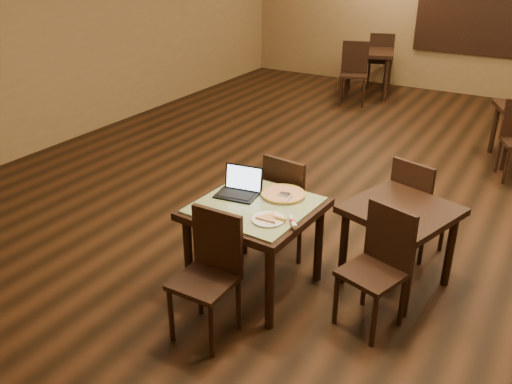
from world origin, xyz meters
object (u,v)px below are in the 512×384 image
Objects in this scene: pizza_pan at (283,196)px; other_table_c_chair_far at (415,202)px; laptop at (240,187)px; other_table_b_chair_far at (381,57)px; chair_main_far at (290,200)px; tiled_table at (255,216)px; other_table_c at (400,221)px; chair_main_near at (210,267)px; other_table_b_chair_near at (354,69)px; other_table_b at (368,58)px; other_table_c_chair_near at (380,261)px.

pizza_pan is 0.39× the size of other_table_c_chair_far.
other_table_b_chair_far is (-1.12, 6.75, -0.24)m from laptop.
other_table_b_chair_far is at bearing -71.22° from chair_main_far.
other_table_c is at bearing 35.71° from tiled_table.
pizza_pan is (0.12, 0.86, 0.24)m from chair_main_near.
laptop reaches higher than other_table_c.
chair_main_near reaches higher than tiled_table.
tiled_table is at bearing -130.23° from other_table_c.
other_table_b_chair_near is at bearing -67.85° from chair_main_far.
chair_main_far is 0.88× the size of other_table_b.
tiled_table is 6.98m from other_table_b_chair_far.
pizza_pan is at bearing 14.72° from laptop.
chair_main_far is 0.46m from pizza_pan.
pizza_pan reaches higher than other_table_c.
chair_main_far is 5.20m from other_table_b_chair_near.
tiled_table is at bearing 97.88° from chair_main_far.
chair_main_far is at bearing 93.89° from tiled_table.
chair_main_far is 2.69× the size of laptop.
other_table_c_chair_near is (1.01, -0.53, -0.02)m from chair_main_far.
other_table_b_chair_far is at bearing 103.83° from tiled_table.
other_table_b_chair_near is at bearing -45.48° from other_table_c_chair_far.
other_table_b_chair_far reaches higher than chair_main_near.
other_table_c_chair_near is at bearing 109.51° from other_table_c_chair_far.
other_table_c_chair_near is at bearing 159.16° from chair_main_far.
laptop reaches higher than chair_main_near.
chair_main_far reaches higher than other_table_c.
other_table_b_chair_near reaches higher than other_table_b.
chair_main_far is 6.37m from other_table_b_chair_far.
other_table_b_chair_near is 1.00× the size of other_table_b_chair_far.
other_table_b_chair_near reaches higher than chair_main_far.
other_table_b is (-1.47, 6.00, -0.10)m from pizza_pan.
other_table_b_chair_far is at bearing 68.90° from other_table_b.
other_table_c_chair_near is at bearing 35.00° from chair_main_near.
other_table_c_chair_near is (0.88, -0.15, -0.25)m from pizza_pan.
other_table_b_chair_near reaches higher than other_table_c_chair_near.
other_table_c_chair_far reaches higher than other_table_c.
tiled_table is 0.93× the size of other_table_b_chair_near.
pizza_pan is at bearing -138.62° from other_table_c.
laptop is at bearing 105.37° from chair_main_near.
tiled_table is 1.01× the size of other_table_c.
other_table_b_chair_far reaches higher than other_table_c_chair_far.
pizza_pan is at bearing -94.68° from other_table_b.
other_table_b_chair_far is at bearing -51.23° from other_table_c_chair_far.
other_table_c_chair_far is at bearing 48.19° from pizza_pan.
other_table_b_chair_far is at bearing 127.22° from other_table_c.
other_table_b_chair_near reaches higher than other_table_c.
tiled_table is at bearing 67.88° from other_table_c_chair_far.
chair_main_near reaches higher than other_table_c_chair_near.
other_table_b_chair_near is 1.12× the size of other_table_c_chair_far.
laptop is at bearing -96.41° from other_table_b_chair_near.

